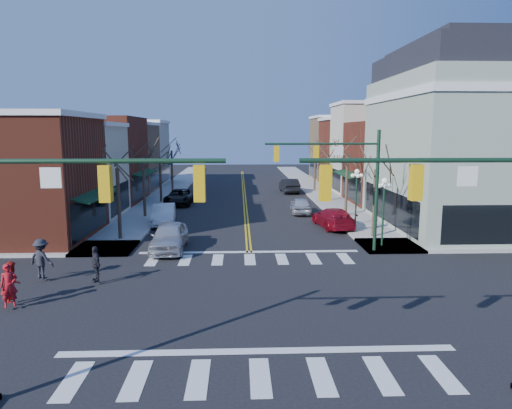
{
  "coord_description": "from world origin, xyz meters",
  "views": [
    {
      "loc": [
        -0.58,
        -18.53,
        7.11
      ],
      "look_at": [
        0.42,
        8.19,
        2.8
      ],
      "focal_mm": 32.0,
      "sensor_mm": 36.0,
      "label": 1
    }
  ],
  "objects": [
    {
      "name": "ground",
      "position": [
        0.0,
        0.0,
        0.0
      ],
      "size": [
        160.0,
        160.0,
        0.0
      ],
      "primitive_type": "plane",
      "color": "black",
      "rests_on": "ground"
    },
    {
      "name": "sidewalk_left",
      "position": [
        -8.75,
        20.0,
        0.07
      ],
      "size": [
        3.5,
        70.0,
        0.15
      ],
      "primitive_type": "cube",
      "color": "#9E9B93",
      "rests_on": "ground"
    },
    {
      "name": "sidewalk_right",
      "position": [
        8.75,
        20.0,
        0.07
      ],
      "size": [
        3.5,
        70.0,
        0.15
      ],
      "primitive_type": "cube",
      "color": "#9E9B93",
      "rests_on": "ground"
    },
    {
      "name": "bldg_left_brick_a",
      "position": [
        -15.5,
        11.75,
        4.0
      ],
      "size": [
        10.0,
        8.5,
        8.0
      ],
      "primitive_type": "cube",
      "color": "maroon",
      "rests_on": "ground"
    },
    {
      "name": "bldg_left_stucco_a",
      "position": [
        -15.5,
        19.5,
        3.75
      ],
      "size": [
        10.0,
        7.0,
        7.5
      ],
      "primitive_type": "cube",
      "color": "beige",
      "rests_on": "ground"
    },
    {
      "name": "bldg_left_brick_b",
      "position": [
        -15.5,
        27.5,
        4.25
      ],
      "size": [
        10.0,
        9.0,
        8.5
      ],
      "primitive_type": "cube",
      "color": "maroon",
      "rests_on": "ground"
    },
    {
      "name": "bldg_left_tan",
      "position": [
        -15.5,
        35.75,
        3.9
      ],
      "size": [
        10.0,
        7.5,
        7.8
      ],
      "primitive_type": "cube",
      "color": "#896B4B",
      "rests_on": "ground"
    },
    {
      "name": "bldg_left_stucco_b",
      "position": [
        -15.5,
        43.5,
        4.1
      ],
      "size": [
        10.0,
        8.0,
        8.2
      ],
      "primitive_type": "cube",
      "color": "beige",
      "rests_on": "ground"
    },
    {
      "name": "bldg_right_brick_a",
      "position": [
        15.5,
        25.75,
        4.0
      ],
      "size": [
        10.0,
        8.5,
        8.0
      ],
      "primitive_type": "cube",
      "color": "maroon",
      "rests_on": "ground"
    },
    {
      "name": "bldg_right_stucco",
      "position": [
        15.5,
        33.5,
        5.0
      ],
      "size": [
        10.0,
        7.0,
        10.0
      ],
      "primitive_type": "cube",
      "color": "beige",
      "rests_on": "ground"
    },
    {
      "name": "bldg_right_brick_b",
      "position": [
        15.5,
        41.0,
        4.25
      ],
      "size": [
        10.0,
        8.0,
        8.5
      ],
      "primitive_type": "cube",
      "color": "maroon",
      "rests_on": "ground"
    },
    {
      "name": "bldg_right_tan",
      "position": [
        15.5,
        49.0,
        4.5
      ],
      "size": [
        10.0,
        8.0,
        9.0
      ],
      "primitive_type": "cube",
      "color": "#896B4B",
      "rests_on": "ground"
    },
    {
      "name": "victorian_corner",
      "position": [
        16.5,
        14.5,
        6.66
      ],
      "size": [
        12.25,
        14.25,
        13.3
      ],
      "color": "#94A18C",
      "rests_on": "ground"
    },
    {
      "name": "traffic_mast_near_left",
      "position": [
        -5.55,
        -7.4,
        4.71
      ],
      "size": [
        6.6,
        0.28,
        7.2
      ],
      "color": "#14331E",
      "rests_on": "ground"
    },
    {
      "name": "traffic_mast_near_right",
      "position": [
        5.55,
        -7.4,
        4.71
      ],
      "size": [
        6.6,
        0.28,
        7.2
      ],
      "color": "#14331E",
      "rests_on": "ground"
    },
    {
      "name": "traffic_mast_far_right",
      "position": [
        5.55,
        7.4,
        4.71
      ],
      "size": [
        6.6,
        0.28,
        7.2
      ],
      "color": "#14331E",
      "rests_on": "ground"
    },
    {
      "name": "lamppost_corner",
      "position": [
        8.2,
        8.5,
        2.96
      ],
      "size": [
        0.36,
        0.36,
        4.33
      ],
      "color": "#14331E",
      "rests_on": "ground"
    },
    {
      "name": "lamppost_midblock",
      "position": [
        8.2,
        15.0,
        2.96
      ],
      "size": [
        0.36,
        0.36,
        4.33
      ],
      "color": "#14331E",
      "rests_on": "ground"
    },
    {
      "name": "tree_left_a",
      "position": [
        -8.4,
        11.0,
        2.38
      ],
      "size": [
        0.24,
        0.24,
        4.76
      ],
      "primitive_type": "cylinder",
      "color": "#382B21",
      "rests_on": "ground"
    },
    {
      "name": "tree_left_b",
      "position": [
        -8.4,
        19.0,
        2.52
      ],
      "size": [
        0.24,
        0.24,
        5.04
      ],
      "primitive_type": "cylinder",
      "color": "#382B21",
      "rests_on": "ground"
    },
    {
      "name": "tree_left_c",
      "position": [
        -8.4,
        27.0,
        2.27
      ],
      "size": [
        0.24,
        0.24,
        4.55
      ],
      "primitive_type": "cylinder",
      "color": "#382B21",
      "rests_on": "ground"
    },
    {
      "name": "tree_left_d",
      "position": [
        -8.4,
        35.0,
        2.45
      ],
      "size": [
        0.24,
        0.24,
        4.9
      ],
      "primitive_type": "cylinder",
      "color": "#382B21",
      "rests_on": "ground"
    },
    {
      "name": "tree_right_a",
      "position": [
        8.4,
        11.0,
        2.31
      ],
      "size": [
        0.24,
        0.24,
        4.62
      ],
      "primitive_type": "cylinder",
      "color": "#382B21",
      "rests_on": "ground"
    },
    {
      "name": "tree_right_b",
      "position": [
        8.4,
        19.0,
        2.59
      ],
      "size": [
        0.24,
        0.24,
        5.18
      ],
      "primitive_type": "cylinder",
      "color": "#382B21",
      "rests_on": "ground"
    },
    {
      "name": "tree_right_c",
      "position": [
        8.4,
        27.0,
        2.42
      ],
      "size": [
        0.24,
        0.24,
        4.83
      ],
      "primitive_type": "cylinder",
      "color": "#382B21",
      "rests_on": "ground"
    },
    {
      "name": "tree_right_d",
      "position": [
        8.4,
        35.0,
        2.48
      ],
      "size": [
        0.24,
        0.24,
        4.97
      ],
      "primitive_type": "cylinder",
      "color": "#382B21",
      "rests_on": "ground"
    },
    {
      "name": "car_left_near",
      "position": [
        -4.8,
        8.41,
        0.84
      ],
      "size": [
        2.03,
        4.96,
        1.68
      ],
      "primitive_type": "imported",
      "rotation": [
        0.0,
        0.0,
        0.01
      ],
      "color": "#BBBCC1",
      "rests_on": "ground"
    },
    {
      "name": "car_left_mid",
      "position": [
        -6.4,
        16.19,
        0.78
      ],
      "size": [
        2.11,
        4.86,
        1.56
      ],
      "primitive_type": "imported",
      "rotation": [
        0.0,
        0.0,
        0.1
      ],
      "color": "white",
      "rests_on": "ground"
    },
    {
      "name": "car_left_far",
      "position": [
        -6.4,
        25.91,
        0.75
      ],
      "size": [
        2.71,
        5.49,
        1.5
      ],
      "primitive_type": "imported",
      "rotation": [
        0.0,
        0.0,
        -0.04
      ],
      "color": "black",
      "rests_on": "ground"
    },
    {
      "name": "car_right_near",
      "position": [
        6.4,
        14.52,
        0.74
      ],
      "size": [
        2.76,
        5.35,
        1.48
      ],
      "primitive_type": "imported",
      "rotation": [
        0.0,
        0.0,
        3.28
      ],
      "color": "maroon",
      "rests_on": "ground"
    },
    {
      "name": "car_right_mid",
      "position": [
        4.8,
        20.5,
        0.71
      ],
      "size": [
        1.94,
        4.27,
        1.42
      ],
      "primitive_type": "imported",
      "rotation": [
        0.0,
        0.0,
        3.08
      ],
      "color": "silver",
      "rests_on": "ground"
    },
    {
      "name": "car_right_far",
      "position": [
        5.3,
        34.21,
        0.82
      ],
      "size": [
        2.09,
        5.09,
        1.64
      ],
      "primitive_type": "imported",
      "rotation": [
        0.0,
        0.0,
        3.21
      ],
      "color": "black",
      "rests_on": "ground"
    },
    {
      "name": "pedestrian_red_a",
      "position": [
        -9.79,
        -0.75,
        1.03
      ],
      "size": [
        0.77,
        0.68,
        1.76
      ],
      "primitive_type": "imported",
      "rotation": [
        0.0,
        0.0,
        0.52
      ],
      "color": "#AB121A",
      "rests_on": "sidewalk_left"
    },
    {
      "name": "pedestrian_red_b",
      "position": [
        -9.97,
        -0.09,
        0.99
      ],
      "size": [
        0.79,
        0.93,
        1.67
      ],
      "primitive_type": "imported",
      "rotation": [
        0.0,
        0.0,
        1.79
      ],
      "color": "#B01812",
      "rests_on": "sidewalk_left"
    },
    {
      "name": "pedestrian_dark_a",
      "position": [
        -7.3,
        2.29,
        0.99
      ],
      "size": [
        0.87,
        1.06,
        1.68
      ],
      "primitive_type": "imported",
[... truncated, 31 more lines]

